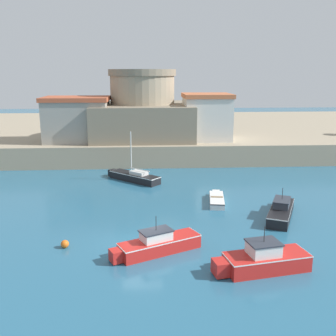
{
  "coord_description": "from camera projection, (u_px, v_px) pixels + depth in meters",
  "views": [
    {
      "loc": [
        0.33,
        -23.55,
        10.76
      ],
      "look_at": [
        2.41,
        12.49,
        2.0
      ],
      "focal_mm": 42.0,
      "sensor_mm": 36.0,
      "label": 1
    }
  ],
  "objects": [
    {
      "name": "fortress",
      "position": [
        143.0,
        113.0,
        50.91
      ],
      "size": [
        12.58,
        12.58,
        8.65
      ],
      "color": "gray",
      "rests_on": "quay_seawall"
    },
    {
      "name": "quay_seawall",
      "position": [
        144.0,
        132.0,
        64.38
      ],
      "size": [
        120.0,
        40.0,
        2.55
      ],
      "primitive_type": "cube",
      "color": "gray",
      "rests_on": "ground"
    },
    {
      "name": "motorboat_black_0",
      "position": [
        281.0,
        210.0,
        29.96
      ],
      "size": [
        3.64,
        5.96,
        2.32
      ],
      "color": "black",
      "rests_on": "ground"
    },
    {
      "name": "motorboat_red_3",
      "position": [
        157.0,
        244.0,
        24.06
      ],
      "size": [
        5.72,
        3.58,
        2.38
      ],
      "color": "red",
      "rests_on": "ground"
    },
    {
      "name": "sailboat_black_1",
      "position": [
        134.0,
        176.0,
        40.08
      ],
      "size": [
        5.58,
        5.15,
        5.06
      ],
      "color": "black",
      "rests_on": "ground"
    },
    {
      "name": "ground_plane",
      "position": [
        142.0,
        244.0,
        25.37
      ],
      "size": [
        200.0,
        200.0,
        0.0
      ],
      "primitive_type": "plane",
      "color": "#28607F"
    },
    {
      "name": "harbor_shed_near_wharf",
      "position": [
        207.0,
        117.0,
        49.17
      ],
      "size": [
        5.92,
        6.01,
        5.72
      ],
      "color": "silver",
      "rests_on": "quay_seawall"
    },
    {
      "name": "motorboat_red_2",
      "position": [
        263.0,
        260.0,
        21.88
      ],
      "size": [
        5.65,
        2.65,
        2.62
      ],
      "color": "red",
      "rests_on": "ground"
    },
    {
      "name": "dinghy_white_4",
      "position": [
        217.0,
        199.0,
        33.39
      ],
      "size": [
        1.72,
        4.38,
        0.6
      ],
      "color": "white",
      "rests_on": "ground"
    },
    {
      "name": "mooring_buoy",
      "position": [
        65.0,
        244.0,
        24.77
      ],
      "size": [
        0.51,
        0.51,
        0.51
      ],
      "primitive_type": "sphere",
      "color": "orange",
      "rests_on": "ground"
    },
    {
      "name": "harbor_shed_mid_row",
      "position": [
        77.0,
        119.0,
        47.9
      ],
      "size": [
        7.88,
        5.84,
        5.41
      ],
      "color": "gray",
      "rests_on": "quay_seawall"
    }
  ]
}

